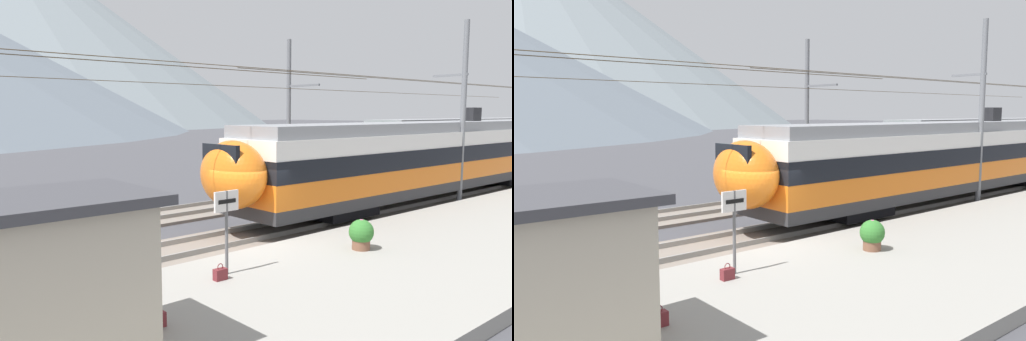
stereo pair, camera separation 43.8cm
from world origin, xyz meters
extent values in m
plane|color=#424247|center=(0.00, 0.00, 0.00)|extent=(400.00, 400.00, 0.00)
cube|color=gray|center=(0.00, -4.20, 0.19)|extent=(120.00, 6.94, 0.38)
cube|color=slate|center=(0.00, 1.17, 0.06)|extent=(120.00, 3.00, 0.12)
cube|color=gray|center=(0.00, 0.46, 0.20)|extent=(120.00, 0.07, 0.16)
cube|color=gray|center=(0.00, 1.89, 0.20)|extent=(120.00, 0.07, 0.16)
cube|color=slate|center=(0.00, 6.24, 0.06)|extent=(120.00, 3.00, 0.12)
cube|color=gray|center=(0.00, 5.52, 0.20)|extent=(120.00, 0.07, 0.16)
cube|color=gray|center=(0.00, 6.96, 0.20)|extent=(120.00, 0.07, 0.16)
cube|color=#2D2D30|center=(12.59, 1.17, 0.92)|extent=(23.70, 2.96, 0.45)
cube|color=orange|center=(12.59, 1.17, 1.57)|extent=(23.70, 2.96, 0.85)
cube|color=black|center=(12.59, 1.17, 2.38)|extent=(23.70, 3.00, 0.75)
cube|color=silver|center=(12.59, 1.17, 3.08)|extent=(23.70, 2.96, 0.65)
cube|color=gray|center=(12.59, 1.17, 3.62)|extent=(23.40, 2.76, 0.45)
cube|color=black|center=(5.24, 1.17, 0.49)|extent=(2.80, 2.37, 0.42)
cube|color=black|center=(19.93, 1.17, 0.49)|extent=(2.80, 2.37, 0.42)
ellipsoid|color=orange|center=(0.19, 1.17, 2.27)|extent=(1.80, 2.73, 2.25)
cube|color=black|center=(-0.31, 1.17, 2.70)|extent=(0.16, 1.78, 1.19)
cube|color=black|center=(16.14, 1.17, 4.20)|extent=(0.90, 0.70, 0.70)
cube|color=#2D2D30|center=(30.37, 6.24, 0.92)|extent=(30.20, 2.88, 0.45)
cube|color=#1E6638|center=(30.37, 6.24, 1.57)|extent=(30.20, 2.88, 0.85)
cube|color=black|center=(30.37, 6.24, 2.38)|extent=(30.20, 2.92, 0.75)
cube|color=beige|center=(30.37, 6.24, 3.08)|extent=(30.20, 2.88, 0.65)
cube|color=gray|center=(30.37, 6.24, 3.62)|extent=(29.90, 2.68, 0.45)
cube|color=black|center=(21.01, 6.24, 0.49)|extent=(2.80, 2.31, 0.42)
ellipsoid|color=#1E6638|center=(14.72, 6.24, 2.27)|extent=(1.80, 2.65, 2.25)
cube|color=black|center=(14.22, 6.24, 2.70)|extent=(0.16, 1.73, 1.19)
cylinder|color=slate|center=(12.53, -0.23, 4.23)|extent=(0.24, 0.24, 8.45)
cube|color=slate|center=(12.53, 0.47, 6.02)|extent=(0.10, 1.71, 0.10)
cylinder|color=#473823|center=(12.53, 1.17, 5.77)|extent=(42.09, 0.02, 0.02)
cylinder|color=slate|center=(9.72, 8.32, 4.12)|extent=(0.24, 0.24, 8.24)
cube|color=slate|center=(9.72, 7.28, 5.72)|extent=(0.10, 2.38, 0.10)
cylinder|color=#473823|center=(9.72, 6.24, 5.47)|extent=(42.09, 0.02, 0.02)
cylinder|color=#59595B|center=(-2.67, -2.19, 1.40)|extent=(0.08, 0.08, 2.05)
cube|color=silver|center=(-2.67, -2.19, 2.18)|extent=(0.70, 0.06, 0.50)
cube|color=black|center=(-2.67, -2.23, 2.18)|extent=(0.52, 0.01, 0.10)
cylinder|color=#383842|center=(-6.70, -3.60, 0.79)|extent=(0.14, 0.14, 0.82)
cylinder|color=#383842|center=(-6.54, -3.60, 0.79)|extent=(0.14, 0.14, 0.82)
ellipsoid|color=maroon|center=(-6.62, -3.60, 1.51)|extent=(0.36, 0.22, 0.62)
sphere|color=tan|center=(-6.62, -3.60, 1.96)|extent=(0.22, 0.22, 0.22)
cylinder|color=maroon|center=(-6.84, -3.60, 1.46)|extent=(0.09, 0.09, 0.58)
cylinder|color=maroon|center=(-6.40, -3.60, 1.46)|extent=(0.09, 0.09, 0.58)
cube|color=maroon|center=(-5.53, -3.82, 0.51)|extent=(0.32, 0.18, 0.28)
torus|color=maroon|center=(-5.53, -3.82, 0.70)|extent=(0.16, 0.02, 0.16)
cube|color=maroon|center=(-3.05, -2.45, 0.51)|extent=(0.32, 0.18, 0.27)
torus|color=maroon|center=(-3.05, -2.45, 0.70)|extent=(0.16, 0.02, 0.16)
cylinder|color=brown|center=(1.62, -2.95, 0.53)|extent=(0.52, 0.52, 0.30)
sphere|color=#33752D|center=(1.62, -2.95, 0.89)|extent=(0.72, 0.72, 0.72)
sphere|color=#DB5193|center=(1.62, -2.95, 1.06)|extent=(0.40, 0.40, 0.40)
cone|color=slate|center=(38.23, 191.07, 36.31)|extent=(200.48, 200.48, 72.62)
camera|label=1|loc=(-9.99, -11.78, 4.31)|focal=35.64mm
camera|label=2|loc=(-9.65, -12.06, 4.31)|focal=35.64mm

